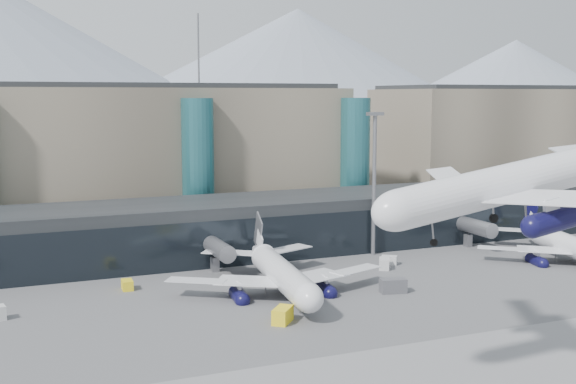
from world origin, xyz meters
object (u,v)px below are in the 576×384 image
(lightmast_mid, at_px, (374,175))
(veh_g, at_px, (389,260))
(jet_parked_right, at_px, (561,237))
(veh_c, at_px, (393,286))
(veh_h, at_px, (283,315))
(jet_parked_mid, at_px, (277,263))
(veh_b, at_px, (127,285))
(hero_jet, at_px, (525,171))
(veh_d, at_px, (384,264))

(lightmast_mid, xyz_separation_m, veh_g, (-1.28, -7.82, -13.67))
(jet_parked_right, height_order, veh_g, jet_parked_right)
(veh_c, bearing_deg, veh_h, -148.50)
(jet_parked_mid, xyz_separation_m, veh_b, (-20.30, 8.96, -3.47))
(jet_parked_right, bearing_deg, veh_g, 89.24)
(jet_parked_mid, xyz_separation_m, veh_g, (23.67, 7.79, -3.44))
(lightmast_mid, height_order, jet_parked_mid, lightmast_mid)
(veh_c, bearing_deg, jet_parked_mid, 166.20)
(hero_jet, height_order, veh_d, hero_jet)
(jet_parked_mid, distance_m, veh_c, 17.25)
(jet_parked_mid, bearing_deg, jet_parked_right, -82.99)
(veh_g, bearing_deg, veh_b, -143.56)
(veh_b, height_order, veh_h, veh_h)
(veh_b, height_order, veh_g, veh_g)
(jet_parked_mid, xyz_separation_m, veh_h, (-5.05, -14.39, -3.22))
(veh_h, bearing_deg, jet_parked_mid, 21.18)
(jet_parked_right, xyz_separation_m, veh_g, (-29.96, 7.90, -3.20))
(lightmast_mid, height_order, hero_jet, hero_jet)
(hero_jet, height_order, veh_h, hero_jet)
(hero_jet, distance_m, veh_g, 54.87)
(hero_jet, height_order, veh_b, hero_jet)
(hero_jet, xyz_separation_m, veh_b, (-29.66, 49.99, -20.58))
(lightmast_mid, distance_m, jet_parked_right, 34.34)
(hero_jet, relative_size, jet_parked_right, 1.03)
(jet_parked_mid, relative_size, veh_g, 13.24)
(lightmast_mid, distance_m, hero_jet, 59.15)
(lightmast_mid, distance_m, veh_d, 17.32)
(hero_jet, bearing_deg, veh_b, 118.44)
(lightmast_mid, distance_m, jet_parked_mid, 31.15)
(lightmast_mid, relative_size, jet_parked_mid, 0.75)
(veh_g, bearing_deg, lightmast_mid, 118.70)
(veh_c, distance_m, veh_h, 21.27)
(lightmast_mid, bearing_deg, veh_b, -171.63)
(jet_parked_right, height_order, veh_c, jet_parked_right)
(lightmast_mid, xyz_separation_m, jet_parked_mid, (-24.94, -15.61, -10.22))
(veh_g, bearing_deg, veh_c, -80.97)
(veh_c, bearing_deg, veh_d, 77.79)
(veh_d, relative_size, veh_h, 0.87)
(jet_parked_mid, height_order, veh_c, jet_parked_mid)
(hero_jet, distance_m, veh_b, 61.66)
(jet_parked_right, height_order, veh_b, jet_parked_right)
(jet_parked_right, relative_size, veh_b, 12.88)
(veh_b, height_order, veh_c, veh_c)
(veh_h, bearing_deg, veh_g, -11.80)
(hero_jet, height_order, veh_c, hero_jet)
(hero_jet, relative_size, jet_parked_mid, 0.98)
(veh_g, xyz_separation_m, veh_h, (-28.72, -22.18, 0.22))
(veh_g, bearing_deg, jet_parked_mid, -123.82)
(veh_d, xyz_separation_m, veh_h, (-26.37, -19.84, 0.10))
(hero_jet, height_order, jet_parked_right, hero_jet)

